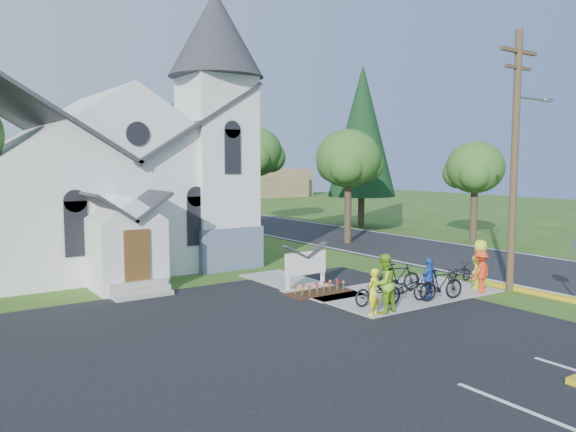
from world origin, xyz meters
TOP-DOWN VIEW (x-y plane):
  - ground at (0.00, 0.00)m, footprint 120.00×120.00m
  - parking_lot at (-7.00, -2.00)m, footprint 20.00×16.00m
  - road at (10.00, 15.00)m, footprint 8.00×90.00m
  - sidewalk at (1.50, 0.50)m, footprint 7.00×4.00m
  - church at (-5.48, 12.48)m, footprint 12.35×12.00m
  - church_sign at (-1.20, 3.20)m, footprint 2.20×0.40m
  - flower_bed at (-1.20, 2.30)m, footprint 2.60×1.10m
  - utility_pole at (5.36, -1.50)m, footprint 3.45×0.28m
  - tree_road_near at (8.50, 12.00)m, footprint 4.00×4.00m
  - tree_road_mid at (9.00, 24.00)m, footprint 4.40×4.40m
  - tree_road_far at (15.50, 8.00)m, footprint 3.60×3.60m
  - conifer at (15.00, 18.00)m, footprint 5.20×5.20m
  - distant_hills at (3.36, 56.33)m, footprint 61.00×10.00m
  - cyclist_0 at (-1.70, -1.20)m, footprint 0.66×0.56m
  - bike_0 at (-0.69, -0.26)m, footprint 1.90×0.66m
  - cyclist_1 at (-1.23, -1.20)m, footprint 1.04×0.86m
  - bike_1 at (1.68, -1.14)m, footprint 1.97×0.89m
  - cyclist_2 at (1.33, -0.89)m, footprint 0.95×0.48m
  - bike_2 at (0.41, -0.68)m, footprint 1.98×0.86m
  - cyclist_3 at (3.86, -1.20)m, footprint 1.12×0.74m
  - bike_3 at (1.42, 0.71)m, footprint 1.92×1.00m
  - cyclist_4 at (4.51, -0.69)m, footprint 1.09×0.88m
  - bike_4 at (4.70, 0.46)m, footprint 1.57×0.65m

SIDE VIEW (x-z plane):
  - ground at x=0.00m, z-range 0.00..0.00m
  - parking_lot at x=-7.00m, z-range 0.00..0.02m
  - road at x=10.00m, z-range 0.00..0.02m
  - sidewalk at x=1.50m, z-range 0.00..0.05m
  - flower_bed at x=-1.20m, z-range 0.00..0.07m
  - bike_4 at x=4.70m, z-range 0.05..0.85m
  - bike_0 at x=-0.69m, z-range 0.05..1.05m
  - bike_2 at x=0.41m, z-range 0.05..1.06m
  - bike_3 at x=1.42m, z-range 0.05..1.16m
  - bike_1 at x=1.68m, z-range 0.05..1.19m
  - cyclist_0 at x=-1.70m, z-range 0.05..1.59m
  - cyclist_2 at x=1.33m, z-range 0.05..1.60m
  - cyclist_3 at x=3.86m, z-range 0.05..1.68m
  - cyclist_4 at x=4.51m, z-range 0.05..1.97m
  - church_sign at x=-1.20m, z-range 0.18..1.88m
  - cyclist_1 at x=-1.23m, z-range 0.05..2.02m
  - distant_hills at x=3.36m, z-range -0.63..4.97m
  - tree_road_far at x=15.50m, z-range 1.48..7.78m
  - tree_road_near at x=8.50m, z-range 1.68..8.73m
  - church at x=-5.48m, z-range -1.25..11.75m
  - utility_pole at x=5.36m, z-range 0.40..10.40m
  - tree_road_mid at x=9.00m, z-range 1.88..9.68m
  - conifer at x=15.00m, z-range 1.19..13.59m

